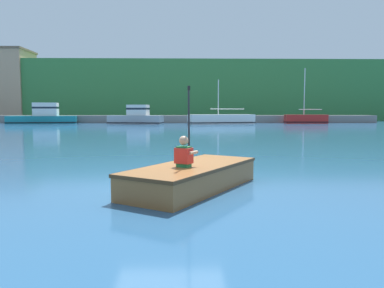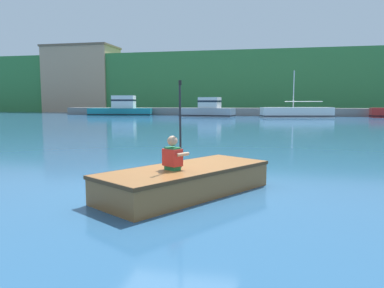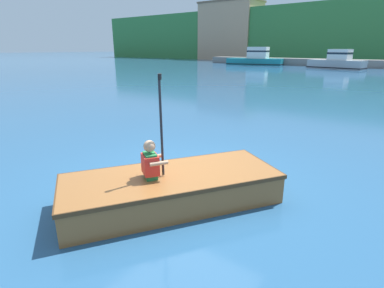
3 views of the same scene
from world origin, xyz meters
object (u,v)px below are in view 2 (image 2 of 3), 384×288
(moored_boat_dock_west_end, at_px, (296,113))
(moored_boat_dock_center_far, at_px, (208,110))
(moored_boat_dock_center_near, at_px, (122,109))
(rowboat_foreground, at_px, (188,179))
(person_paddler, at_px, (173,154))

(moored_boat_dock_west_end, xyz_separation_m, moored_boat_dock_center_far, (-9.27, -0.03, 0.25))
(moored_boat_dock_west_end, height_order, moored_boat_dock_center_near, moored_boat_dock_west_end)
(moored_boat_dock_center_far, xyz_separation_m, rowboat_foreground, (5.31, -33.79, -0.49))
(moored_boat_dock_center_far, relative_size, rowboat_foreground, 1.82)
(moored_boat_dock_center_far, bearing_deg, rowboat_foreground, -81.06)
(moored_boat_dock_center_far, bearing_deg, person_paddler, -81.45)
(person_paddler, bearing_deg, moored_boat_dock_center_near, 113.69)
(moored_boat_dock_center_near, bearing_deg, moored_boat_dock_center_far, -10.45)
(moored_boat_dock_center_near, height_order, rowboat_foreground, moored_boat_dock_center_near)
(moored_boat_dock_center_near, xyz_separation_m, person_paddler, (15.82, -36.06, -0.07))
(moored_boat_dock_center_near, relative_size, moored_boat_dock_center_far, 1.26)
(rowboat_foreground, height_order, person_paddler, person_paddler)
(person_paddler, bearing_deg, moored_boat_dock_west_end, 83.08)
(moored_boat_dock_center_near, bearing_deg, person_paddler, -66.31)
(rowboat_foreground, xyz_separation_m, person_paddler, (-0.19, -0.30, 0.47))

